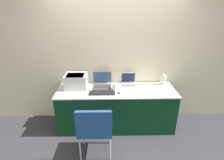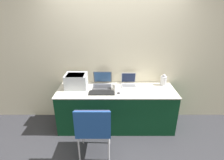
{
  "view_description": "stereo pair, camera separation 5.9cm",
  "coord_description": "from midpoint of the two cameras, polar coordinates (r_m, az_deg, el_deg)",
  "views": [
    {
      "loc": [
        -0.14,
        -2.52,
        2.15
      ],
      "look_at": [
        -0.08,
        0.35,
        0.95
      ],
      "focal_mm": 28.0,
      "sensor_mm": 36.0,
      "label": 1
    },
    {
      "loc": [
        -0.08,
        -2.52,
        2.15
      ],
      "look_at": [
        -0.08,
        0.35,
        0.95
      ],
      "focal_mm": 28.0,
      "sensor_mm": 36.0,
      "label": 2
    }
  ],
  "objects": [
    {
      "name": "laptop_left",
      "position": [
        3.3,
        -2.65,
        -1.03
      ],
      "size": [
        0.35,
        0.35,
        0.26
      ],
      "color": "#4C4C51",
      "rests_on": "table"
    },
    {
      "name": "table",
      "position": [
        3.35,
        1.87,
        -9.18
      ],
      "size": [
        2.13,
        0.66,
        0.77
      ],
      "color": "#0C381E",
      "rests_on": "ground_plane"
    },
    {
      "name": "coffee_cup",
      "position": [
        3.15,
        1.33,
        -2.14
      ],
      "size": [
        0.08,
        0.08,
        0.12
      ],
      "color": "white",
      "rests_on": "table"
    },
    {
      "name": "metal_pitcher",
      "position": [
        3.47,
        16.95,
        -0.06
      ],
      "size": [
        0.11,
        0.11,
        0.22
      ],
      "color": "silver",
      "rests_on": "table"
    },
    {
      "name": "printer",
      "position": [
        3.25,
        -11.09,
        -0.16
      ],
      "size": [
        0.39,
        0.33,
        0.27
      ],
      "color": "#B2B7BC",
      "rests_on": "table"
    },
    {
      "name": "laptop_right",
      "position": [
        3.34,
        6.0,
        -0.91
      ],
      "size": [
        0.28,
        0.28,
        0.23
      ],
      "color": "#B7B7BC",
      "rests_on": "table"
    },
    {
      "name": "wall_back",
      "position": [
        3.33,
        1.87,
        7.86
      ],
      "size": [
        8.0,
        0.05,
        2.6
      ],
      "color": "beige",
      "rests_on": "ground_plane"
    },
    {
      "name": "ground_plane",
      "position": [
        3.31,
        1.96,
        -17.81
      ],
      "size": [
        14.0,
        14.0,
        0.0
      ],
      "primitive_type": "plane",
      "color": "#333338"
    },
    {
      "name": "chair",
      "position": [
        2.59,
        -5.4,
        -14.87
      ],
      "size": [
        0.5,
        0.43,
        0.89
      ],
      "color": "navy",
      "rests_on": "ground_plane"
    },
    {
      "name": "external_keyboard",
      "position": [
        3.03,
        -2.78,
        -4.2
      ],
      "size": [
        0.45,
        0.17,
        0.02
      ],
      "color": "black",
      "rests_on": "table"
    },
    {
      "name": "mouse",
      "position": [
        3.02,
        2.83,
        -4.2
      ],
      "size": [
        0.06,
        0.05,
        0.04
      ],
      "color": "#4C4C51",
      "rests_on": "table"
    }
  ]
}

